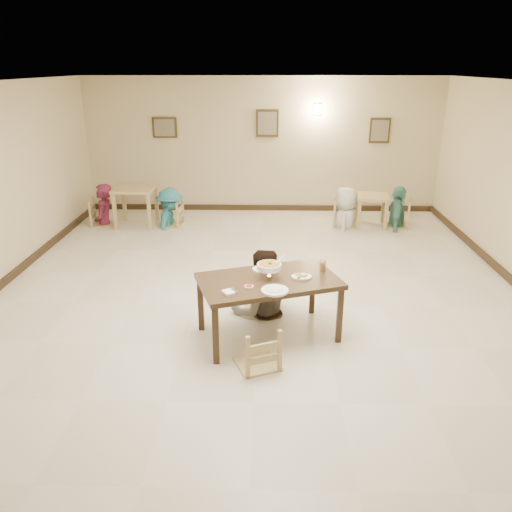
{
  "coord_description": "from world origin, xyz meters",
  "views": [
    {
      "loc": [
        0.13,
        -6.43,
        3.23
      ],
      "look_at": [
        -0.02,
        -0.35,
        0.88
      ],
      "focal_mm": 35.0,
      "sensor_mm": 36.0,
      "label": 1
    }
  ],
  "objects_px": {
    "curry_warmer": "(269,267)",
    "bg_chair_rr": "(398,201)",
    "chair_near": "(257,328)",
    "bg_diner_b": "(169,188)",
    "bg_table_left": "(135,194)",
    "bg_chair_lr": "(170,202)",
    "main_table": "(269,285)",
    "bg_table_right": "(372,201)",
    "chair_far": "(259,279)",
    "bg_chair_ll": "(102,200)",
    "bg_chair_rl": "(346,202)",
    "bg_diner_c": "(347,187)",
    "bg_diner_d": "(400,186)",
    "drink_glass": "(323,266)",
    "bg_diner_a": "(100,184)",
    "main_diner": "(262,250)"
  },
  "relations": [
    {
      "from": "bg_chair_rr",
      "to": "main_diner",
      "type": "bearing_deg",
      "value": -18.58
    },
    {
      "from": "bg_table_right",
      "to": "bg_chair_rr",
      "type": "height_order",
      "value": "bg_chair_rr"
    },
    {
      "from": "bg_chair_lr",
      "to": "bg_diner_a",
      "type": "bearing_deg",
      "value": -81.78
    },
    {
      "from": "curry_warmer",
      "to": "bg_diner_c",
      "type": "xyz_separation_m",
      "value": [
        1.62,
        4.58,
        -0.09
      ]
    },
    {
      "from": "bg_diner_a",
      "to": "bg_table_right",
      "type": "bearing_deg",
      "value": 86.79
    },
    {
      "from": "main_table",
      "to": "chair_far",
      "type": "relative_size",
      "value": 2.17
    },
    {
      "from": "curry_warmer",
      "to": "bg_diner_d",
      "type": "height_order",
      "value": "bg_diner_d"
    },
    {
      "from": "curry_warmer",
      "to": "bg_chair_rr",
      "type": "distance_m",
      "value": 5.4
    },
    {
      "from": "main_table",
      "to": "bg_chair_lr",
      "type": "distance_m",
      "value": 5.06
    },
    {
      "from": "drink_glass",
      "to": "bg_chair_lr",
      "type": "height_order",
      "value": "bg_chair_lr"
    },
    {
      "from": "curry_warmer",
      "to": "bg_chair_lr",
      "type": "distance_m",
      "value": 5.07
    },
    {
      "from": "bg_chair_ll",
      "to": "bg_chair_rl",
      "type": "xyz_separation_m",
      "value": [
        5.15,
        0.0,
        0.0
      ]
    },
    {
      "from": "chair_far",
      "to": "bg_chair_rl",
      "type": "height_order",
      "value": "bg_chair_rl"
    },
    {
      "from": "curry_warmer",
      "to": "bg_diner_d",
      "type": "bearing_deg",
      "value": 59.75
    },
    {
      "from": "main_table",
      "to": "bg_table_right",
      "type": "bearing_deg",
      "value": 45.88
    },
    {
      "from": "curry_warmer",
      "to": "bg_chair_rr",
      "type": "relative_size",
      "value": 0.3
    },
    {
      "from": "bg_table_left",
      "to": "bg_chair_lr",
      "type": "height_order",
      "value": "bg_chair_lr"
    },
    {
      "from": "chair_far",
      "to": "bg_chair_rr",
      "type": "relative_size",
      "value": 0.8
    },
    {
      "from": "main_table",
      "to": "bg_chair_lr",
      "type": "relative_size",
      "value": 1.86
    },
    {
      "from": "chair_far",
      "to": "main_diner",
      "type": "xyz_separation_m",
      "value": [
        0.03,
        -0.12,
        0.48
      ]
    },
    {
      "from": "bg_chair_ll",
      "to": "bg_diner_b",
      "type": "height_order",
      "value": "bg_diner_b"
    },
    {
      "from": "bg_chair_rl",
      "to": "bg_diner_c",
      "type": "relative_size",
      "value": 0.64
    },
    {
      "from": "curry_warmer",
      "to": "bg_diner_b",
      "type": "bearing_deg",
      "value": 114.58
    },
    {
      "from": "chair_far",
      "to": "bg_chair_rl",
      "type": "bearing_deg",
      "value": 79.8
    },
    {
      "from": "bg_table_right",
      "to": "bg_chair_lr",
      "type": "relative_size",
      "value": 0.73
    },
    {
      "from": "main_table",
      "to": "bg_table_right",
      "type": "relative_size",
      "value": 2.55
    },
    {
      "from": "bg_chair_rl",
      "to": "bg_diner_d",
      "type": "distance_m",
      "value": 1.14
    },
    {
      "from": "main_table",
      "to": "bg_chair_ll",
      "type": "bearing_deg",
      "value": 108.3
    },
    {
      "from": "bg_table_right",
      "to": "bg_diner_c",
      "type": "distance_m",
      "value": 0.64
    },
    {
      "from": "chair_far",
      "to": "bg_table_right",
      "type": "relative_size",
      "value": 1.18
    },
    {
      "from": "bg_table_left",
      "to": "bg_chair_lr",
      "type": "xyz_separation_m",
      "value": [
        0.71,
        0.02,
        -0.18
      ]
    },
    {
      "from": "bg_table_right",
      "to": "bg_diner_d",
      "type": "relative_size",
      "value": 0.43
    },
    {
      "from": "bg_table_right",
      "to": "main_diner",
      "type": "bearing_deg",
      "value": -119.63
    },
    {
      "from": "chair_near",
      "to": "main_diner",
      "type": "relative_size",
      "value": 0.53
    },
    {
      "from": "curry_warmer",
      "to": "bg_chair_ll",
      "type": "relative_size",
      "value": 0.31
    },
    {
      "from": "bg_chair_ll",
      "to": "bg_chair_rl",
      "type": "height_order",
      "value": "bg_chair_rl"
    },
    {
      "from": "chair_near",
      "to": "bg_diner_b",
      "type": "distance_m",
      "value": 5.64
    },
    {
      "from": "drink_glass",
      "to": "bg_table_left",
      "type": "height_order",
      "value": "drink_glass"
    },
    {
      "from": "bg_table_right",
      "to": "bg_chair_rl",
      "type": "distance_m",
      "value": 0.55
    },
    {
      "from": "chair_far",
      "to": "bg_table_left",
      "type": "height_order",
      "value": "chair_far"
    },
    {
      "from": "chair_far",
      "to": "bg_diner_c",
      "type": "height_order",
      "value": "bg_diner_c"
    },
    {
      "from": "bg_table_left",
      "to": "bg_diner_d",
      "type": "xyz_separation_m",
      "value": [
        5.53,
        0.08,
        0.17
      ]
    },
    {
      "from": "curry_warmer",
      "to": "bg_chair_rr",
      "type": "bearing_deg",
      "value": 59.75
    },
    {
      "from": "drink_glass",
      "to": "bg_diner_a",
      "type": "bearing_deg",
      "value": 134.19
    },
    {
      "from": "bg_table_left",
      "to": "chair_far",
      "type": "bearing_deg",
      "value": -54.73
    },
    {
      "from": "curry_warmer",
      "to": "bg_diner_a",
      "type": "bearing_deg",
      "value": 127.6
    },
    {
      "from": "bg_diner_b",
      "to": "curry_warmer",
      "type": "bearing_deg",
      "value": -152.04
    },
    {
      "from": "curry_warmer",
      "to": "drink_glass",
      "type": "distance_m",
      "value": 0.73
    },
    {
      "from": "main_diner",
      "to": "chair_far",
      "type": "bearing_deg",
      "value": -90.66
    },
    {
      "from": "main_table",
      "to": "chair_far",
      "type": "height_order",
      "value": "chair_far"
    }
  ]
}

